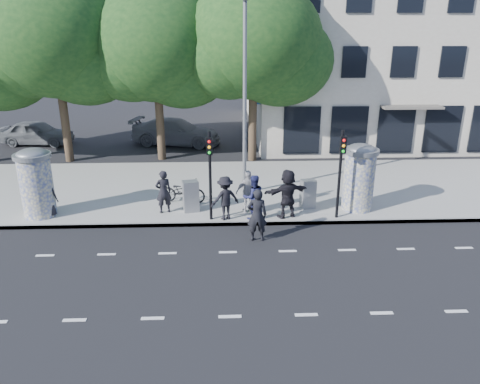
{
  "coord_description": "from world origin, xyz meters",
  "views": [
    {
      "loc": [
        -0.14,
        -12.49,
        7.24
      ],
      "look_at": [
        0.48,
        3.5,
        1.36
      ],
      "focal_mm": 35.0,
      "sensor_mm": 36.0,
      "label": 1
    }
  ],
  "objects_px": {
    "ped_e": "(248,192)",
    "ped_b": "(164,192)",
    "ad_column_right": "(359,176)",
    "ped_c": "(253,197)",
    "ad_column_left": "(36,181)",
    "man_road": "(257,215)",
    "traffic_pole_near": "(210,167)",
    "traffic_pole_far": "(341,166)",
    "car_right": "(176,132)",
    "ped_d": "(225,198)",
    "ped_f": "(287,194)",
    "ped_a": "(46,197)",
    "bicycle": "(183,191)",
    "cabinet_left": "(191,196)",
    "car_left": "(37,133)",
    "cabinet_right": "(308,194)",
    "street_lamp": "(245,85)"
  },
  "relations": [
    {
      "from": "cabinet_left",
      "to": "ped_e",
      "type": "bearing_deg",
      "value": -17.65
    },
    {
      "from": "man_road",
      "to": "ped_c",
      "type": "bearing_deg",
      "value": -88.81
    },
    {
      "from": "ad_column_right",
      "to": "street_lamp",
      "type": "height_order",
      "value": "street_lamp"
    },
    {
      "from": "traffic_pole_near",
      "to": "traffic_pole_far",
      "type": "distance_m",
      "value": 4.8
    },
    {
      "from": "ad_column_left",
      "to": "man_road",
      "type": "relative_size",
      "value": 1.4
    },
    {
      "from": "traffic_pole_far",
      "to": "ped_d",
      "type": "distance_m",
      "value": 4.44
    },
    {
      "from": "car_right",
      "to": "cabinet_right",
      "type": "bearing_deg",
      "value": -138.0
    },
    {
      "from": "ped_e",
      "to": "car_left",
      "type": "distance_m",
      "value": 17.1
    },
    {
      "from": "ad_column_right",
      "to": "man_road",
      "type": "bearing_deg",
      "value": -150.08
    },
    {
      "from": "ad_column_left",
      "to": "ped_f",
      "type": "height_order",
      "value": "ad_column_left"
    },
    {
      "from": "traffic_pole_near",
      "to": "traffic_pole_far",
      "type": "height_order",
      "value": "same"
    },
    {
      "from": "ped_a",
      "to": "ped_c",
      "type": "bearing_deg",
      "value": 166.9
    },
    {
      "from": "ped_b",
      "to": "cabinet_left",
      "type": "relative_size",
      "value": 1.38
    },
    {
      "from": "ad_column_left",
      "to": "ped_b",
      "type": "bearing_deg",
      "value": 1.3
    },
    {
      "from": "ad_column_left",
      "to": "ped_c",
      "type": "bearing_deg",
      "value": -4.53
    },
    {
      "from": "ped_a",
      "to": "car_left",
      "type": "relative_size",
      "value": 0.37
    },
    {
      "from": "ped_e",
      "to": "ped_b",
      "type": "bearing_deg",
      "value": -13.24
    },
    {
      "from": "ped_f",
      "to": "car_right",
      "type": "height_order",
      "value": "ped_f"
    },
    {
      "from": "traffic_pole_far",
      "to": "cabinet_left",
      "type": "relative_size",
      "value": 2.73
    },
    {
      "from": "ped_a",
      "to": "ad_column_right",
      "type": "bearing_deg",
      "value": 172.27
    },
    {
      "from": "man_road",
      "to": "car_right",
      "type": "relative_size",
      "value": 0.35
    },
    {
      "from": "ped_a",
      "to": "cabinet_right",
      "type": "bearing_deg",
      "value": 173.5
    },
    {
      "from": "ped_d",
      "to": "ped_f",
      "type": "bearing_deg",
      "value": 161.11
    },
    {
      "from": "ped_e",
      "to": "traffic_pole_near",
      "type": "bearing_deg",
      "value": 14.66
    },
    {
      "from": "ped_c",
      "to": "traffic_pole_far",
      "type": "bearing_deg",
      "value": 161.2
    },
    {
      "from": "ped_d",
      "to": "cabinet_left",
      "type": "xyz_separation_m",
      "value": [
        -1.34,
        0.84,
        -0.22
      ]
    },
    {
      "from": "ad_column_right",
      "to": "cabinet_right",
      "type": "relative_size",
      "value": 2.26
    },
    {
      "from": "traffic_pole_near",
      "to": "ped_e",
      "type": "height_order",
      "value": "traffic_pole_near"
    },
    {
      "from": "ped_f",
      "to": "cabinet_right",
      "type": "xyz_separation_m",
      "value": [
        0.95,
        0.9,
        -0.36
      ]
    },
    {
      "from": "car_right",
      "to": "ped_e",
      "type": "bearing_deg",
      "value": -148.82
    },
    {
      "from": "street_lamp",
      "to": "car_left",
      "type": "relative_size",
      "value": 1.83
    },
    {
      "from": "ped_c",
      "to": "man_road",
      "type": "height_order",
      "value": "man_road"
    },
    {
      "from": "ped_b",
      "to": "man_road",
      "type": "relative_size",
      "value": 0.9
    },
    {
      "from": "ad_column_right",
      "to": "car_left",
      "type": "xyz_separation_m",
      "value": [
        -16.77,
        11.55,
        -0.79
      ]
    },
    {
      "from": "man_road",
      "to": "ad_column_left",
      "type": "bearing_deg",
      "value": -14.68
    },
    {
      "from": "ad_column_left",
      "to": "cabinet_left",
      "type": "bearing_deg",
      "value": 1.85
    },
    {
      "from": "bicycle",
      "to": "cabinet_left",
      "type": "bearing_deg",
      "value": -146.65
    },
    {
      "from": "ad_column_right",
      "to": "ped_c",
      "type": "height_order",
      "value": "ad_column_right"
    },
    {
      "from": "cabinet_left",
      "to": "ped_b",
      "type": "bearing_deg",
      "value": 171.45
    },
    {
      "from": "ad_column_right",
      "to": "ped_a",
      "type": "height_order",
      "value": "ad_column_right"
    },
    {
      "from": "ped_e",
      "to": "ped_f",
      "type": "relative_size",
      "value": 0.9
    },
    {
      "from": "ad_column_left",
      "to": "ped_e",
      "type": "distance_m",
      "value": 8.07
    },
    {
      "from": "ped_f",
      "to": "cabinet_right",
      "type": "bearing_deg",
      "value": -154.91
    },
    {
      "from": "ped_a",
      "to": "ped_b",
      "type": "relative_size",
      "value": 0.94
    },
    {
      "from": "ad_column_right",
      "to": "traffic_pole_near",
      "type": "height_order",
      "value": "traffic_pole_near"
    },
    {
      "from": "traffic_pole_far",
      "to": "bicycle",
      "type": "xyz_separation_m",
      "value": [
        -5.99,
        1.85,
        -1.59
      ]
    },
    {
      "from": "traffic_pole_near",
      "to": "bicycle",
      "type": "bearing_deg",
      "value": 122.8
    },
    {
      "from": "traffic_pole_far",
      "to": "ped_e",
      "type": "height_order",
      "value": "traffic_pole_far"
    },
    {
      "from": "ad_column_left",
      "to": "traffic_pole_far",
      "type": "bearing_deg",
      "value": -3.55
    },
    {
      "from": "traffic_pole_near",
      "to": "ped_d",
      "type": "xyz_separation_m",
      "value": [
        0.54,
        0.06,
        -1.24
      ]
    }
  ]
}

